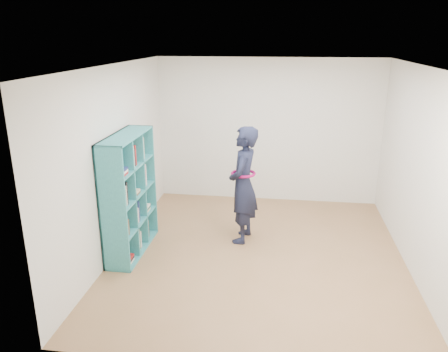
# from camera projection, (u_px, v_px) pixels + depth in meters

# --- Properties ---
(floor) EXTENTS (4.50, 4.50, 0.00)m
(floor) POSITION_uv_depth(u_px,v_px,m) (258.00, 255.00, 6.17)
(floor) COLOR olive
(floor) RESTS_ON ground
(ceiling) EXTENTS (4.50, 4.50, 0.00)m
(ceiling) POSITION_uv_depth(u_px,v_px,m) (263.00, 66.00, 5.37)
(ceiling) COLOR white
(ceiling) RESTS_ON wall_back
(wall_left) EXTENTS (0.02, 4.50, 2.60)m
(wall_left) POSITION_uv_depth(u_px,v_px,m) (116.00, 161.00, 6.03)
(wall_left) COLOR silver
(wall_left) RESTS_ON floor
(wall_right) EXTENTS (0.02, 4.50, 2.60)m
(wall_right) POSITION_uv_depth(u_px,v_px,m) (419.00, 173.00, 5.50)
(wall_right) COLOR silver
(wall_right) RESTS_ON floor
(wall_back) EXTENTS (4.00, 0.02, 2.60)m
(wall_back) POSITION_uv_depth(u_px,v_px,m) (268.00, 131.00, 7.89)
(wall_back) COLOR silver
(wall_back) RESTS_ON floor
(wall_front) EXTENTS (4.00, 0.02, 2.60)m
(wall_front) POSITION_uv_depth(u_px,v_px,m) (245.00, 244.00, 3.65)
(wall_front) COLOR silver
(wall_front) RESTS_ON floor
(bookshelf) EXTENTS (0.37, 1.28, 1.70)m
(bookshelf) POSITION_uv_depth(u_px,v_px,m) (127.00, 196.00, 6.06)
(bookshelf) COLOR #28717C
(bookshelf) RESTS_ON floor
(person) EXTENTS (0.49, 0.68, 1.74)m
(person) POSITION_uv_depth(u_px,v_px,m) (243.00, 185.00, 6.37)
(person) COLOR black
(person) RESTS_ON floor
(smartphone) EXTENTS (0.03, 0.12, 0.15)m
(smartphone) POSITION_uv_depth(u_px,v_px,m) (235.00, 175.00, 6.46)
(smartphone) COLOR silver
(smartphone) RESTS_ON person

